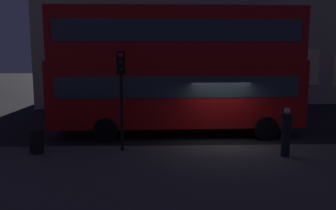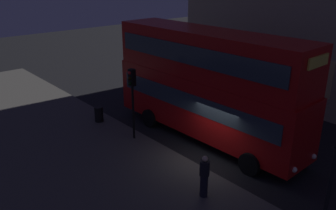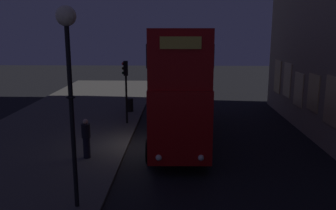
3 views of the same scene
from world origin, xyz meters
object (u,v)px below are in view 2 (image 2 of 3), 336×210
at_px(double_decker_bus, 207,81).
at_px(traffic_light_near_kerb, 132,89).
at_px(litter_bin, 99,114).
at_px(pedestrian, 204,176).

distance_m(double_decker_bus, traffic_light_near_kerb, 3.75).
height_order(double_decker_bus, litter_bin, double_decker_bus).
distance_m(traffic_light_near_kerb, pedestrian, 6.23).
height_order(double_decker_bus, pedestrian, double_decker_bus).
bearing_deg(litter_bin, double_decker_bus, 31.57).
height_order(pedestrian, litter_bin, pedestrian).
distance_m(pedestrian, litter_bin, 9.05).
relative_size(traffic_light_near_kerb, litter_bin, 4.18).
distance_m(double_decker_bus, pedestrian, 5.81).
xyz_separation_m(traffic_light_near_kerb, litter_bin, (-3.12, -0.24, -2.24)).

